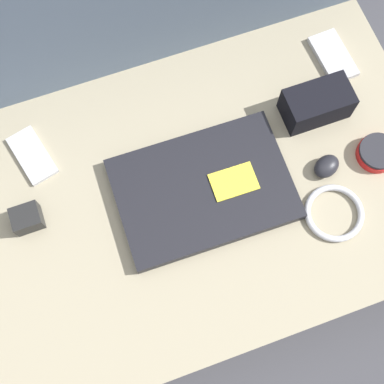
# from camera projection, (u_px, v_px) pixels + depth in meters

# --- Properties ---
(ground_plane) EXTENTS (8.00, 8.00, 0.00)m
(ground_plane) POSITION_uv_depth(u_px,v_px,m) (192.00, 216.00, 1.22)
(ground_plane) COLOR #38383D
(couch_seat) EXTENTS (1.03, 0.64, 0.16)m
(couch_seat) POSITION_uv_depth(u_px,v_px,m) (192.00, 206.00, 1.15)
(couch_seat) COLOR gray
(couch_seat) RESTS_ON ground_plane
(laptop) EXTENTS (0.35, 0.24, 0.03)m
(laptop) POSITION_uv_depth(u_px,v_px,m) (203.00, 188.00, 1.07)
(laptop) COLOR black
(laptop) RESTS_ON couch_seat
(computer_mouse) EXTENTS (0.07, 0.06, 0.03)m
(computer_mouse) POSITION_uv_depth(u_px,v_px,m) (326.00, 166.00, 1.08)
(computer_mouse) COLOR black
(computer_mouse) RESTS_ON couch_seat
(speaker_puck) EXTENTS (0.08, 0.08, 0.03)m
(speaker_puck) POSITION_uv_depth(u_px,v_px,m) (377.00, 153.00, 1.09)
(speaker_puck) COLOR red
(speaker_puck) RESTS_ON couch_seat
(phone_silver) EXTENTS (0.07, 0.13, 0.01)m
(phone_silver) POSITION_uv_depth(u_px,v_px,m) (333.00, 57.00, 1.17)
(phone_silver) COLOR #B7B7BC
(phone_silver) RESTS_ON couch_seat
(phone_black) EXTENTS (0.09, 0.13, 0.01)m
(phone_black) POSITION_uv_depth(u_px,v_px,m) (32.00, 155.00, 1.10)
(phone_black) COLOR #B7B7BC
(phone_black) RESTS_ON couch_seat
(camera_pouch) EXTENTS (0.14, 0.08, 0.07)m
(camera_pouch) POSITION_uv_depth(u_px,v_px,m) (317.00, 104.00, 1.10)
(camera_pouch) COLOR black
(camera_pouch) RESTS_ON couch_seat
(charger_brick) EXTENTS (0.06, 0.05, 0.04)m
(charger_brick) POSITION_uv_depth(u_px,v_px,m) (27.00, 218.00, 1.04)
(charger_brick) COLOR black
(charger_brick) RESTS_ON couch_seat
(cable_coil) EXTENTS (0.12, 0.12, 0.01)m
(cable_coil) POSITION_uv_depth(u_px,v_px,m) (334.00, 213.00, 1.06)
(cable_coil) COLOR #B2B2B7
(cable_coil) RESTS_ON couch_seat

